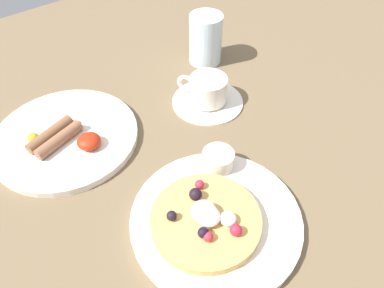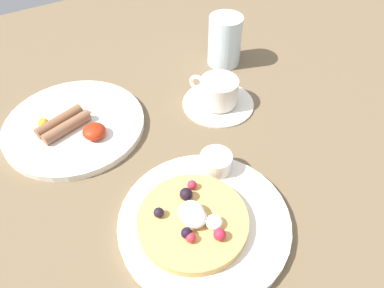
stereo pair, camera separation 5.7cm
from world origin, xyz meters
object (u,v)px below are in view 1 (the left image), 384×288
breakfast_plate (66,137)px  coffee_saucer (208,101)px  syrup_ramekin (218,159)px  pancake_plate (216,220)px  water_glass (206,39)px  coffee_cup (207,89)px

breakfast_plate → coffee_saucer: size_ratio=1.82×
syrup_ramekin → coffee_saucer: 18.16cm
pancake_plate → syrup_ramekin: bearing=47.0°
breakfast_plate → coffee_saucer: bearing=-16.9°
breakfast_plate → water_glass: bearing=5.8°
breakfast_plate → coffee_saucer: 28.29cm
pancake_plate → breakfast_plate: 31.76cm
coffee_saucer → coffee_cup: coffee_cup is taller
syrup_ramekin → coffee_cup: coffee_cup is taller
syrup_ramekin → coffee_cup: (10.35, 14.79, 0.50)cm
coffee_saucer → water_glass: (9.44, 11.92, 5.11)cm
coffee_saucer → coffee_cup: bearing=120.0°
water_glass → syrup_ramekin: bearing=-126.8°
pancake_plate → breakfast_plate: size_ratio=0.98×
pancake_plate → water_glass: (26.71, 33.90, 4.80)cm
syrup_ramekin → water_glass: water_glass is taller
coffee_cup → water_glass: 15.29cm
syrup_ramekin → breakfast_plate: 28.38cm
coffee_saucer → water_glass: water_glass is taller
breakfast_plate → water_glass: (36.50, 3.69, 4.84)cm
breakfast_plate → coffee_cup: size_ratio=2.71×
syrup_ramekin → breakfast_plate: syrup_ramekin is taller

